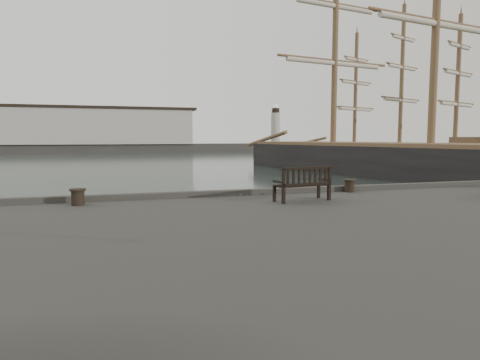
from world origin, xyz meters
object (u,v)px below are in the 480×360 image
(bench, at_px, (303,190))
(tall_ship_main, at_px, (430,169))
(bollard_right, at_px, (349,186))
(tall_ship_far, at_px, (399,159))
(bollard_left, at_px, (78,197))

(bench, xyz_separation_m, tall_ship_main, (20.20, 17.93, -1.04))
(bench, distance_m, bollard_right, 2.95)
(bollard_right, distance_m, tall_ship_far, 44.13)
(bollard_left, distance_m, tall_ship_main, 31.51)
(bench, height_order, bollard_right, bench)
(bench, xyz_separation_m, bollard_left, (-6.43, 1.13, -0.09))
(bollard_right, xyz_separation_m, tall_ship_far, (28.07, 34.04, -1.06))
(tall_ship_main, bearing_deg, tall_ship_far, 49.56)
(bench, relative_size, bollard_left, 3.89)
(bench, relative_size, bollard_right, 4.08)
(bench, relative_size, tall_ship_far, 0.07)
(bench, relative_size, tall_ship_main, 0.04)
(bench, height_order, tall_ship_main, tall_ship_main)
(tall_ship_main, bearing_deg, bench, -148.32)
(bollard_left, bearing_deg, bench, -9.93)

